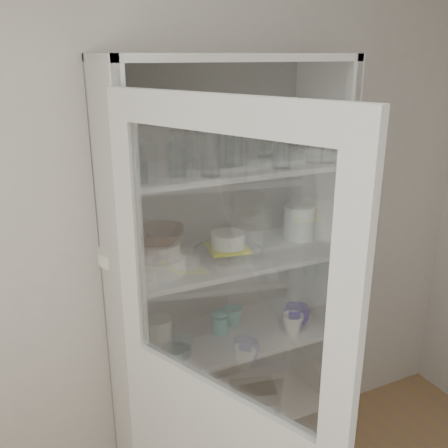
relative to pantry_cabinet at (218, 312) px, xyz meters
name	(u,v)px	position (x,y,z in m)	size (l,w,h in m)	color
wall_back	(164,236)	(-0.20, 0.16, 0.36)	(3.60, 0.02, 2.60)	beige
pantry_cabinet	(218,312)	(0.00, 0.00, 0.00)	(1.00, 0.45, 2.10)	#BBBBBB
cupboard_door	(220,444)	(-0.32, -0.70, -0.07)	(0.40, 0.84, 2.00)	#BBBBBB
tumbler_0	(138,163)	(-0.41, -0.21, 0.79)	(0.07, 0.07, 0.14)	silver
tumbler_1	(136,162)	(-0.41, -0.19, 0.80)	(0.07, 0.07, 0.15)	silver
tumbler_2	(177,158)	(-0.25, -0.17, 0.79)	(0.07, 0.07, 0.14)	silver
tumbler_3	(210,156)	(-0.13, -0.22, 0.80)	(0.07, 0.07, 0.15)	silver
tumbler_4	(281,149)	(0.18, -0.22, 0.80)	(0.08, 0.08, 0.15)	silver
tumbler_5	(315,145)	(0.36, -0.19, 0.80)	(0.08, 0.08, 0.15)	silver
tumbler_6	(328,148)	(0.41, -0.22, 0.78)	(0.06, 0.06, 0.13)	silver
tumbler_7	(128,156)	(-0.41, -0.08, 0.79)	(0.07, 0.07, 0.15)	silver
tumbler_8	(200,153)	(-0.12, -0.08, 0.78)	(0.06, 0.06, 0.13)	silver
tumbler_9	(179,150)	(-0.19, -0.05, 0.80)	(0.08, 0.08, 0.15)	silver
tumbler_10	(226,148)	(-0.01, -0.09, 0.80)	(0.08, 0.08, 0.15)	silver
tumbler_11	(234,147)	(0.04, -0.08, 0.80)	(0.08, 0.08, 0.15)	silver
goblet_0	(119,146)	(-0.41, 0.04, 0.81)	(0.08, 0.08, 0.18)	silver
goblet_1	(191,143)	(-0.10, 0.06, 0.80)	(0.07, 0.07, 0.16)	silver
goblet_2	(275,136)	(0.29, 0.02, 0.81)	(0.08, 0.08, 0.17)	silver
goblet_3	(265,139)	(0.23, 0.00, 0.80)	(0.07, 0.07, 0.16)	silver
plate_stack_front	(158,263)	(-0.32, -0.12, 0.36)	(0.23, 0.23, 0.07)	white
plate_stack_back	(126,254)	(-0.41, 0.05, 0.35)	(0.23, 0.23, 0.06)	white
cream_bowl	(157,249)	(-0.32, -0.12, 0.42)	(0.19, 0.19, 0.06)	beige
terracotta_bowl	(157,236)	(-0.32, -0.12, 0.48)	(0.22, 0.22, 0.05)	#4A2512
glass_platter	(228,251)	(0.02, -0.06, 0.33)	(0.31, 0.31, 0.02)	silver
yellow_trivet	(228,248)	(0.02, -0.06, 0.34)	(0.17, 0.17, 0.01)	yellow
white_ramekin	(228,240)	(0.02, -0.06, 0.38)	(0.15, 0.15, 0.07)	white
grey_bowl_stack	(299,222)	(0.41, -0.03, 0.40)	(0.14, 0.14, 0.16)	silver
mug_blue	(297,315)	(0.35, -0.14, -0.03)	(0.12, 0.12, 0.10)	#140F8C
mug_teal	(233,316)	(0.07, -0.01, -0.04)	(0.09, 0.09, 0.09)	#1A7E7D
mug_white	(293,324)	(0.29, -0.20, -0.03)	(0.10, 0.10, 0.09)	white
teal_jar	(220,322)	(-0.01, -0.04, -0.03)	(0.08, 0.08, 0.10)	#1A7E7D
measuring_cups	(175,352)	(-0.27, -0.15, -0.06)	(0.11, 0.11, 0.04)	#B5B5B5
white_canister	(159,332)	(-0.31, -0.03, -0.01)	(0.12, 0.12, 0.14)	white
cream_dish	(174,413)	(-0.26, -0.06, -0.45)	(0.21, 0.21, 0.07)	beige
tin_box	(253,392)	(0.15, -0.08, -0.45)	(0.22, 0.15, 0.07)	gray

